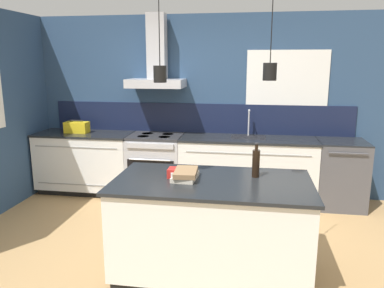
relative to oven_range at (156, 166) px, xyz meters
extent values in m
plane|color=tan|center=(0.57, -1.69, -0.46)|extent=(16.00, 16.00, 0.00)
cube|color=navy|center=(0.57, 0.34, 0.84)|extent=(5.60, 0.06, 2.60)
cube|color=#141C38|center=(0.57, 0.30, 0.67)|extent=(4.42, 0.02, 0.43)
cube|color=white|center=(1.82, 0.30, 1.16)|extent=(1.12, 0.01, 0.96)
cube|color=black|center=(1.82, 0.31, 1.16)|extent=(1.04, 0.01, 0.88)
cube|color=#B5B5BA|center=(0.00, 0.08, 1.18)|extent=(0.80, 0.46, 0.12)
cube|color=#B5B5BA|center=(0.00, 0.17, 1.69)|extent=(0.26, 0.20, 0.90)
cylinder|color=black|center=(0.58, -2.01, 1.80)|extent=(0.01, 0.01, 0.69)
cylinder|color=black|center=(0.58, -2.01, 1.38)|extent=(0.11, 0.11, 0.14)
sphere|color=#F9D18C|center=(0.58, -2.01, 1.38)|extent=(0.06, 0.06, 0.06)
cylinder|color=black|center=(1.49, -2.00, 1.81)|extent=(0.01, 0.01, 0.67)
cylinder|color=black|center=(1.49, -2.00, 1.40)|extent=(0.11, 0.11, 0.14)
sphere|color=#F9D18C|center=(1.49, -2.00, 1.40)|extent=(0.06, 0.06, 0.06)
cube|color=black|center=(-1.09, 0.03, -0.41)|extent=(1.36, 0.56, 0.09)
cube|color=white|center=(-1.09, 0.00, 0.03)|extent=(1.40, 0.62, 0.79)
cube|color=gray|center=(-1.09, -0.31, 0.30)|extent=(1.23, 0.01, 0.01)
cube|color=gray|center=(-1.09, -0.31, -0.25)|extent=(1.23, 0.01, 0.01)
cube|color=black|center=(-1.09, 0.00, 0.44)|extent=(1.42, 0.64, 0.03)
cube|color=black|center=(1.31, 0.03, -0.41)|extent=(1.80, 0.56, 0.09)
cube|color=white|center=(1.31, 0.00, 0.03)|extent=(1.85, 0.62, 0.79)
cube|color=gray|center=(1.31, -0.31, 0.30)|extent=(1.63, 0.01, 0.01)
cube|color=gray|center=(1.31, -0.31, -0.25)|extent=(1.63, 0.01, 0.01)
cube|color=black|center=(1.31, 0.00, 0.44)|extent=(1.88, 0.64, 0.03)
cube|color=#262628|center=(1.31, 0.05, 0.45)|extent=(0.48, 0.34, 0.01)
cylinder|color=#B5B5BA|center=(1.31, 0.18, 0.63)|extent=(0.02, 0.02, 0.36)
sphere|color=#B5B5BA|center=(1.31, 0.18, 0.81)|extent=(0.03, 0.03, 0.03)
cylinder|color=#B5B5BA|center=(1.31, 0.12, 0.79)|extent=(0.02, 0.12, 0.02)
cube|color=#B5B5BA|center=(0.00, 0.00, -0.02)|extent=(0.76, 0.62, 0.87)
cube|color=black|center=(0.00, -0.31, -0.06)|extent=(0.66, 0.02, 0.44)
cylinder|color=#B5B5BA|center=(0.00, -0.34, 0.17)|extent=(0.57, 0.02, 0.02)
cube|color=#B5B5BA|center=(0.00, -0.32, 0.36)|extent=(0.66, 0.02, 0.07)
cube|color=#2D2D30|center=(0.00, 0.00, 0.43)|extent=(0.76, 0.60, 0.04)
cylinder|color=black|center=(-0.15, 0.11, 0.45)|extent=(0.17, 0.17, 0.00)
cylinder|color=black|center=(0.15, 0.11, 0.45)|extent=(0.17, 0.17, 0.00)
cylinder|color=black|center=(-0.15, -0.10, 0.45)|extent=(0.17, 0.17, 0.00)
cylinder|color=black|center=(0.15, -0.10, 0.45)|extent=(0.17, 0.17, 0.00)
cube|color=#4C4C51|center=(2.56, 0.00, -0.01)|extent=(0.63, 0.62, 0.89)
cube|color=black|center=(2.56, 0.00, 0.44)|extent=(0.63, 0.62, 0.02)
cylinder|color=#4C4C51|center=(2.56, -0.33, 0.36)|extent=(0.47, 0.02, 0.02)
cube|color=black|center=(1.03, -1.96, -0.41)|extent=(1.64, 0.88, 0.09)
cube|color=white|center=(1.03, -1.96, 0.03)|extent=(1.70, 0.91, 0.79)
cube|color=black|center=(1.03, -1.96, 0.44)|extent=(1.75, 0.96, 0.03)
cylinder|color=black|center=(1.41, -1.79, 0.58)|extent=(0.07, 0.07, 0.25)
cylinder|color=black|center=(1.41, -1.79, 0.73)|extent=(0.03, 0.03, 0.06)
cylinder|color=#262628|center=(1.41, -1.79, 0.77)|extent=(0.03, 0.03, 0.01)
cube|color=beige|center=(0.78, -1.95, 0.48)|extent=(0.22, 0.32, 0.04)
cube|color=olive|center=(0.79, -1.96, 0.52)|extent=(0.21, 0.33, 0.04)
cube|color=red|center=(0.72, -1.91, 0.50)|extent=(0.19, 0.13, 0.08)
cube|color=white|center=(0.72, -1.98, 0.50)|extent=(0.11, 0.01, 0.04)
cube|color=gold|center=(-1.20, 0.00, 0.53)|extent=(0.34, 0.18, 0.16)
cylinder|color=black|center=(-1.20, 0.00, 0.63)|extent=(0.20, 0.02, 0.02)
camera|label=1|loc=(1.36, -5.11, 1.48)|focal=35.00mm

